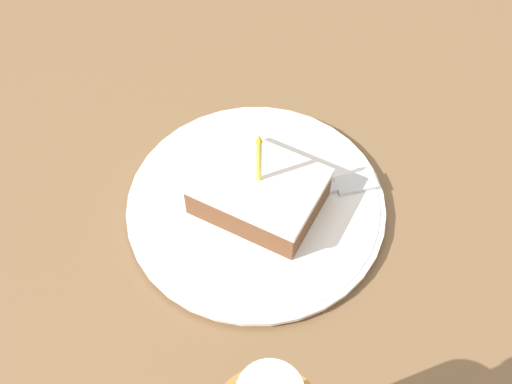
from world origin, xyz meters
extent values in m
cube|color=brown|center=(0.00, 0.00, -0.02)|extent=(2.40, 2.40, 0.04)
cylinder|color=white|center=(0.02, -0.01, 0.01)|extent=(0.27, 0.27, 0.01)
cylinder|color=white|center=(0.02, -0.01, 0.01)|extent=(0.28, 0.28, 0.01)
cube|color=brown|center=(0.02, -0.01, 0.03)|extent=(0.09, 0.13, 0.04)
cube|color=silver|center=(0.02, -0.01, 0.05)|extent=(0.10, 0.13, 0.01)
cylinder|color=#EAD84C|center=(0.02, -0.01, 0.09)|extent=(0.01, 0.01, 0.06)
cone|color=yellow|center=(0.02, -0.01, 0.12)|extent=(0.01, 0.01, 0.01)
cube|color=silver|center=(0.03, -0.03, 0.02)|extent=(0.10, 0.10, 0.00)
cube|color=silver|center=(0.09, -0.09, 0.02)|extent=(0.05, 0.05, 0.00)
camera|label=1|loc=(-0.36, -0.21, 0.65)|focal=50.00mm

